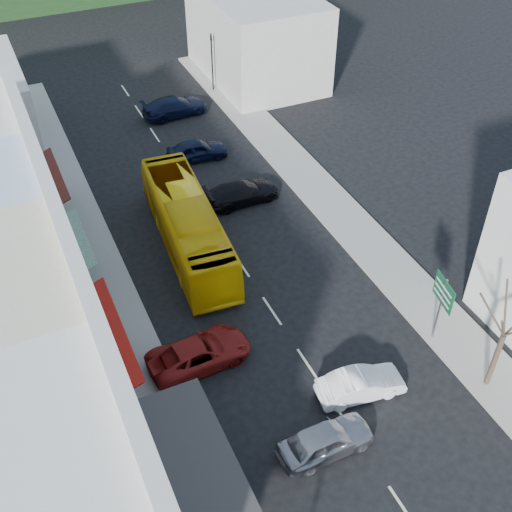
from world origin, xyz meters
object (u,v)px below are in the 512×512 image
at_px(car_red, 199,353).
at_px(pedestrian_left, 118,374).
at_px(car_white, 361,384).
at_px(direction_sign, 439,310).
at_px(bus, 188,226).
at_px(street_tree, 504,336).
at_px(traffic_signal, 212,63).
at_px(car_silver, 326,440).

height_order(car_red, pedestrian_left, pedestrian_left).
height_order(car_white, direction_sign, direction_sign).
relative_size(bus, car_white, 2.64).
bearing_deg(bus, car_white, -70.76).
relative_size(bus, street_tree, 1.75).
distance_m(car_red, traffic_signal, 28.93).
height_order(car_white, car_red, same).
distance_m(bus, pedestrian_left, 10.46).
distance_m(car_silver, direction_sign, 8.70).
height_order(car_red, direction_sign, direction_sign).
bearing_deg(traffic_signal, car_silver, 97.13).
distance_m(bus, car_red, 8.81).
bearing_deg(pedestrian_left, bus, -62.41).
xyz_separation_m(car_silver, pedestrian_left, (-6.94, 6.77, 0.30)).
distance_m(car_silver, car_white, 3.44).
distance_m(street_tree, traffic_signal, 33.34).
xyz_separation_m(street_tree, traffic_signal, (-0.37, 33.33, -0.93)).
height_order(bus, street_tree, street_tree).
height_order(bus, direction_sign, direction_sign).
relative_size(street_tree, traffic_signal, 1.39).
relative_size(bus, traffic_signal, 2.42).
distance_m(car_red, pedestrian_left, 3.86).
xyz_separation_m(car_silver, street_tree, (8.48, -0.07, 2.62)).
distance_m(car_white, traffic_signal, 31.84).
xyz_separation_m(bus, street_tree, (9.06, -15.12, 1.77)).
xyz_separation_m(pedestrian_left, traffic_signal, (15.06, 26.49, 1.40)).
xyz_separation_m(car_silver, car_white, (2.87, 1.90, 0.00)).
bearing_deg(bus, direction_sign, -49.48).
height_order(bus, car_red, bus).
xyz_separation_m(direction_sign, street_tree, (0.55, -3.39, 1.34)).
height_order(car_white, pedestrian_left, pedestrian_left).
bearing_deg(pedestrian_left, traffic_signal, -54.48).
bearing_deg(car_red, car_silver, -159.20).
relative_size(car_white, car_red, 0.96).
xyz_separation_m(pedestrian_left, direction_sign, (14.88, -3.45, 0.98)).
relative_size(bus, pedestrian_left, 6.82).
height_order(car_silver, direction_sign, direction_sign).
height_order(bus, car_silver, bus).
bearing_deg(direction_sign, car_white, -153.43).
xyz_separation_m(direction_sign, traffic_signal, (0.18, 29.94, 0.42)).
bearing_deg(car_white, direction_sign, -67.09).
xyz_separation_m(car_silver, traffic_signal, (8.12, 33.26, 1.70)).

